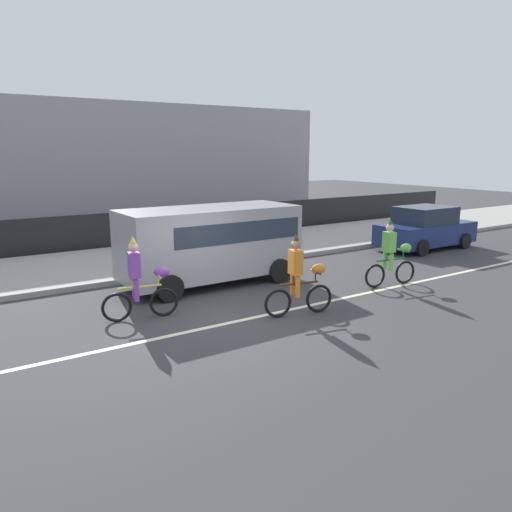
{
  "coord_description": "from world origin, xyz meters",
  "views": [
    {
      "loc": [
        -5.46,
        -9.54,
        3.72
      ],
      "look_at": [
        1.68,
        1.2,
        1.0
      ],
      "focal_mm": 35.0,
      "sensor_mm": 36.0,
      "label": 1
    }
  ],
  "objects_px": {
    "parade_cyclist_purple": "(140,283)",
    "parked_van_grey": "(212,239)",
    "parked_car_navy": "(425,229)",
    "parade_cyclist_lime": "(392,256)",
    "parade_cyclist_orange": "(300,279)"
  },
  "relations": [
    {
      "from": "parade_cyclist_purple",
      "to": "parade_cyclist_lime",
      "type": "distance_m",
      "value": 6.98
    },
    {
      "from": "parked_car_navy",
      "to": "parade_cyclist_lime",
      "type": "bearing_deg",
      "value": -150.46
    },
    {
      "from": "parade_cyclist_purple",
      "to": "parade_cyclist_lime",
      "type": "bearing_deg",
      "value": -9.55
    },
    {
      "from": "parade_cyclist_purple",
      "to": "parked_car_navy",
      "type": "xyz_separation_m",
      "value": [
        12.22,
        1.87,
        -0.06
      ]
    },
    {
      "from": "parked_van_grey",
      "to": "parked_car_navy",
      "type": "bearing_deg",
      "value": 0.06
    },
    {
      "from": "parade_cyclist_lime",
      "to": "parked_van_grey",
      "type": "bearing_deg",
      "value": 143.14
    },
    {
      "from": "parade_cyclist_lime",
      "to": "parked_van_grey",
      "type": "relative_size",
      "value": 0.38
    },
    {
      "from": "parade_cyclist_purple",
      "to": "parked_van_grey",
      "type": "bearing_deg",
      "value": 33.11
    },
    {
      "from": "parade_cyclist_orange",
      "to": "parade_cyclist_lime",
      "type": "height_order",
      "value": "same"
    },
    {
      "from": "parade_cyclist_purple",
      "to": "parked_van_grey",
      "type": "xyz_separation_m",
      "value": [
        2.85,
        1.86,
        0.44
      ]
    },
    {
      "from": "parade_cyclist_purple",
      "to": "parked_van_grey",
      "type": "distance_m",
      "value": 3.43
    },
    {
      "from": "parade_cyclist_purple",
      "to": "parade_cyclist_orange",
      "type": "bearing_deg",
      "value": -28.88
    },
    {
      "from": "parked_van_grey",
      "to": "parked_car_navy",
      "type": "height_order",
      "value": "parked_van_grey"
    },
    {
      "from": "parade_cyclist_orange",
      "to": "parked_car_navy",
      "type": "bearing_deg",
      "value": 21.68
    },
    {
      "from": "parade_cyclist_purple",
      "to": "parked_car_navy",
      "type": "bearing_deg",
      "value": 8.7
    }
  ]
}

